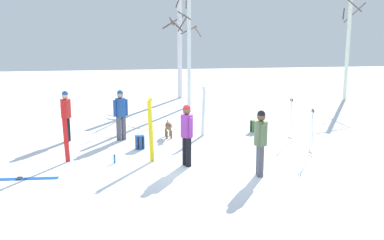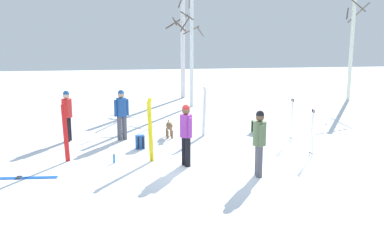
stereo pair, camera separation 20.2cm
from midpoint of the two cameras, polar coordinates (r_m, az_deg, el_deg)
ground_plane at (r=12.47m, az=-0.51°, el=-5.98°), size 60.00×60.00×0.00m
person_0 at (r=15.45m, az=-9.31°, el=1.04°), size 0.49×0.34×1.72m
person_1 at (r=11.65m, az=8.11°, el=-2.35°), size 0.34×0.52×1.72m
person_2 at (r=12.38m, az=-1.12°, el=-1.40°), size 0.34×0.49×1.72m
person_3 at (r=15.64m, az=-15.89°, el=0.88°), size 0.34×0.51×1.72m
dog at (r=15.73m, az=-3.33°, el=-0.85°), size 0.23×0.90×0.57m
ski_pair_planted_0 at (r=12.85m, az=-5.65°, el=-1.29°), size 0.18×0.10×1.83m
ski_pair_planted_1 at (r=15.85m, az=1.07°, el=1.05°), size 0.15×0.16×1.75m
ski_pair_planted_2 at (r=13.27m, az=-16.02°, el=-1.49°), size 0.18×0.07×1.74m
ski_pair_lying_0 at (r=12.35m, az=-21.09°, el=-6.89°), size 1.83×0.30×0.05m
ski_poles_0 at (r=15.64m, az=11.95°, el=0.25°), size 0.07×0.23×1.43m
ski_poles_1 at (r=13.92m, az=14.42°, el=-1.29°), size 0.07×0.21×1.40m
backpack_0 at (r=14.39m, az=-6.98°, el=-2.79°), size 0.29×0.32×0.44m
backpack_1 at (r=16.75m, az=7.51°, el=-0.77°), size 0.35×0.34×0.44m
water_bottle_0 at (r=13.01m, az=-10.14°, el=-4.85°), size 0.06×0.06×0.25m
birch_tree_1 at (r=24.52m, az=-1.82°, el=9.70°), size 1.34×1.44×5.81m
birch_tree_2 at (r=21.75m, az=-0.68°, el=9.53°), size 1.30×1.29×5.74m
birch_tree_3 at (r=25.21m, az=18.78°, el=9.03°), size 1.54×1.54×5.57m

